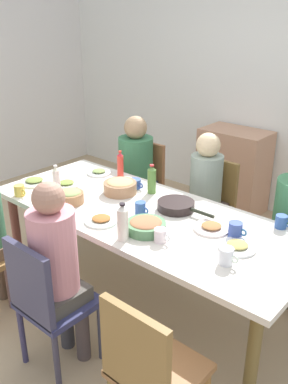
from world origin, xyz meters
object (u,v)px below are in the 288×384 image
at_px(bottle_1, 123,223).
at_px(plate_0, 67,184).
at_px(person_2, 205,189).
at_px(bottle_3, 120,165).
at_px(serving_pan, 176,206).
at_px(cup_3, 141,209).
at_px(plate_5, 101,220).
at_px(cup_5, 161,235).
at_px(cup_7, 20,190).
at_px(bowl_1, 120,186).
at_px(chair_3, 149,369).
at_px(chair_1, 142,183).
at_px(cup_6, 236,230).
at_px(bottle_2, 152,180).
at_px(bottle_0, 56,179).
at_px(plate_1, 34,181).
at_px(bowl_0, 146,226).
at_px(plate_4, 99,172).
at_px(plate_3, 237,246).
at_px(person_4, 57,263).
at_px(side_cabinet, 233,171).
at_px(person_1, 135,165).
at_px(chair_4, 47,300).
at_px(cup_1, 135,184).
at_px(cup_2, 281,222).
at_px(cup_0, 227,256).
at_px(dining_table, 144,221).
at_px(plate_2, 211,227).
at_px(bowl_2, 70,196).

bearing_deg(bottle_1, plate_0, 160.62).
bearing_deg(person_2, bottle_3, -145.35).
relative_size(serving_pan, cup_3, 4.08).
height_order(plate_5, serving_pan, serving_pan).
bearing_deg(cup_5, cup_7, -172.54).
bearing_deg(bowl_1, chair_3, -40.93).
xyz_separation_m(chair_1, bottle_1, (0.94, -1.23, 0.37)).
height_order(plate_5, cup_6, cup_6).
height_order(cup_3, bottle_2, bottle_2).
xyz_separation_m(person_2, bottle_0, (-0.76, -0.92, 0.17)).
bearing_deg(cup_6, cup_7, -161.77).
height_order(plate_1, serving_pan, serving_pan).
relative_size(bowl_0, cup_3, 2.35).
bearing_deg(cup_6, plate_4, 171.92).
bearing_deg(cup_5, plate_3, 30.97).
distance_m(chair_1, bowl_1, 0.89).
height_order(person_4, side_cabinet, person_4).
bearing_deg(bottle_2, chair_1, 136.90).
bearing_deg(chair_3, person_1, 133.90).
bearing_deg(chair_4, cup_1, 106.37).
bearing_deg(plate_4, plate_3, -11.81).
bearing_deg(cup_3, person_1, 134.17).
relative_size(cup_2, side_cabinet, 0.12).
height_order(bowl_1, cup_0, bowl_1).
distance_m(plate_1, bottle_0, 0.28).
relative_size(chair_1, plate_3, 3.98).
xyz_separation_m(dining_table, plate_0, (-0.78, -0.04, 0.09)).
distance_m(plate_2, bottle_2, 0.70).
relative_size(chair_1, person_2, 0.77).
distance_m(chair_3, chair_4, 0.78).
distance_m(person_4, bottle_3, 1.28).
distance_m(bowl_2, cup_1, 0.54).
bearing_deg(chair_4, cup_7, 153.14).
xyz_separation_m(cup_2, bottle_0, (-1.57, -0.56, 0.05)).
bearing_deg(cup_3, dining_table, 106.84).
bearing_deg(serving_pan, chair_3, -58.52).
xyz_separation_m(bottle_2, bottle_3, (-0.40, 0.07, 0.00)).
bearing_deg(cup_7, person_1, 84.63).
distance_m(person_2, plate_5, 1.07).
bearing_deg(bottle_3, cup_7, -112.12).
bearing_deg(bowl_1, cup_5, -27.95).
relative_size(dining_table, cup_5, 20.71).
bearing_deg(bottle_2, cup_5, -45.61).
xyz_separation_m(dining_table, bottle_3, (-0.58, 0.36, 0.18)).
distance_m(plate_3, cup_7, 1.67).
xyz_separation_m(cup_0, cup_5, (-0.43, -0.05, -0.01)).
bearing_deg(bottle_3, cup_6, -11.84).
distance_m(person_1, cup_5, 1.51).
height_order(plate_2, bowl_1, bowl_1).
bearing_deg(plate_5, bowl_2, 170.87).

